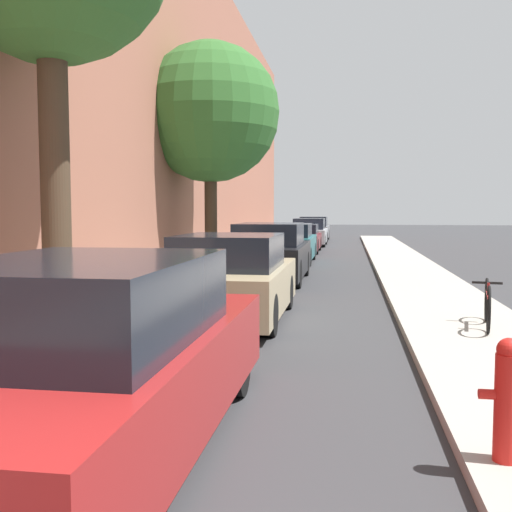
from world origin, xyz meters
TOP-DOWN VIEW (x-y plane):
  - ground_plane at (0.00, 16.00)m, footprint 120.00×120.00m
  - sidewalk_left at (-2.90, 16.00)m, footprint 2.00×52.00m
  - sidewalk_right at (2.90, 16.00)m, footprint 2.00×52.00m
  - building_facade_left at (-4.25, 16.00)m, footprint 0.70×52.00m
  - parked_car_red at (-0.84, 6.12)m, footprint 1.90×4.63m
  - parked_car_champagne at (-0.84, 11.60)m, footprint 1.80×3.95m
  - parked_car_black at (-0.90, 17.11)m, footprint 1.81×4.35m
  - parked_car_teal at (-1.01, 22.55)m, footprint 1.82×4.12m
  - parked_car_maroon at (-0.97, 27.69)m, footprint 1.70×3.97m
  - parked_car_silver at (-0.88, 32.48)m, footprint 1.73×3.94m
  - parked_car_grey at (-0.93, 37.51)m, footprint 1.73×4.59m
  - street_tree_far at (-2.85, 18.75)m, footprint 3.97×3.97m
  - fire_hydrant at (2.18, 6.09)m, footprint 0.38×0.18m
  - bicycle at (3.12, 10.98)m, footprint 0.47×1.64m

SIDE VIEW (x-z plane):
  - ground_plane at x=0.00m, z-range 0.00..0.00m
  - sidewalk_left at x=-2.90m, z-range 0.00..0.12m
  - sidewalk_right at x=2.90m, z-range 0.00..0.12m
  - bicycle at x=3.12m, z-range 0.13..0.81m
  - fire_hydrant at x=2.18m, z-range 0.13..0.99m
  - parked_car_maroon at x=-0.97m, z-range -0.02..1.20m
  - parked_car_teal at x=-1.01m, z-range -0.03..1.34m
  - parked_car_silver at x=-0.88m, z-range -0.04..1.36m
  - parked_car_grey at x=-0.93m, z-range -0.04..1.39m
  - parked_car_champagne at x=-0.84m, z-range -0.04..1.40m
  - parked_car_red at x=-0.84m, z-range -0.05..1.45m
  - parked_car_black at x=-0.90m, z-range -0.04..1.46m
  - street_tree_far at x=-2.85m, z-range 1.35..7.83m
  - building_facade_left at x=-4.25m, z-range 0.00..10.76m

